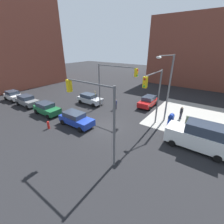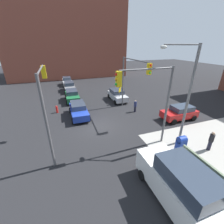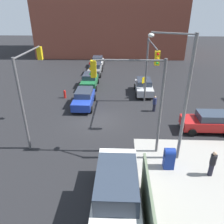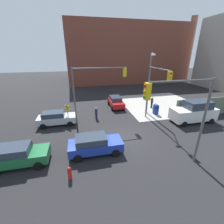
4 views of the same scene
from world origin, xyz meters
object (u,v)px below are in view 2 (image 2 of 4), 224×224
coupe_gray (69,86)px  coupe_white (67,81)px  fire_hydrant (57,109)px  pedestrian_crossing (211,141)px  mailbox_blue (181,144)px  sedan_red (180,112)px  pedestrian_waiting (135,106)px  street_lamp_corner (185,91)px  sedan_blue (78,110)px  hatchback_green (72,95)px  van_white_delivery (180,184)px  traffic_signal_ne_corner (150,94)px  traffic_signal_nw_corner (132,75)px  traffic_signal_se_corner (45,97)px  coupe_silver (117,95)px

coupe_gray → coupe_white: bearing=-179.0°
fire_hydrant → pedestrian_crossing: 16.55m
mailbox_blue → sedan_red: size_ratio=0.36×
fire_hydrant → pedestrian_waiting: 9.87m
street_lamp_corner → coupe_white: (-23.97, -7.40, -3.86)m
sedan_blue → hatchback_green: size_ratio=1.06×
coupe_gray → hatchback_green: same height
street_lamp_corner → pedestrian_waiting: bearing=-177.9°
coupe_gray → van_white_delivery: van_white_delivery is taller
coupe_white → coupe_gray: bearing=1.0°
van_white_delivery → mailbox_blue: bearing=136.0°
hatchback_green → van_white_delivery: (18.31, 3.72, 0.44)m
coupe_white → sedan_red: 23.19m
street_lamp_corner → fire_hydrant: 14.57m
sedan_red → fire_hydrant: bearing=-116.3°
mailbox_blue → fire_hydrant: mailbox_blue is taller
traffic_signal_ne_corner → pedestrian_crossing: traffic_signal_ne_corner is taller
traffic_signal_nw_corner → street_lamp_corner: bearing=7.6°
traffic_signal_ne_corner → hatchback_green: 14.59m
traffic_signal_nw_corner → van_white_delivery: 12.38m
street_lamp_corner → van_white_delivery: (4.45, -3.66, -3.42)m
traffic_signal_ne_corner → mailbox_blue: bearing=52.4°
sedan_blue → pedestrian_waiting: (1.02, 6.95, -0.04)m
traffic_signal_ne_corner → pedestrian_crossing: size_ratio=3.81×
hatchback_green → sedan_red: same height
van_white_delivery → fire_hydrant: bearing=-157.5°
traffic_signal_se_corner → coupe_white: traffic_signal_se_corner is taller
traffic_signal_se_corner → fire_hydrant: bearing=177.8°
coupe_silver → sedan_blue: (3.75, -6.36, 0.00)m
street_lamp_corner → coupe_silver: (-11.84, -0.84, -3.86)m
coupe_gray → pedestrian_crossing: 23.08m
sedan_blue → van_white_delivery: 13.04m
traffic_signal_nw_corner → coupe_white: (-16.83, -6.44, -3.84)m
traffic_signal_nw_corner → pedestrian_crossing: size_ratio=3.81×
coupe_white → pedestrian_crossing: (25.71, 9.34, 0.05)m
traffic_signal_ne_corner → mailbox_blue: size_ratio=4.55×
coupe_silver → sedan_red: same height
street_lamp_corner → coupe_gray: 21.09m
fire_hydrant → coupe_gray: coupe_gray is taller
traffic_signal_ne_corner → street_lamp_corner: street_lamp_corner is taller
sedan_red → pedestrian_waiting: size_ratio=2.56×
coupe_gray → pedestrian_waiting: size_ratio=2.75×
sedan_blue → coupe_white: bearing=-179.3°
hatchback_green → traffic_signal_ne_corner: bearing=19.5°
fire_hydrant → coupe_gray: 9.63m
traffic_signal_nw_corner → traffic_signal_se_corner: size_ratio=1.00×
hatchback_green → street_lamp_corner: bearing=28.0°
street_lamp_corner → hatchback_green: 16.17m
van_white_delivery → pedestrian_crossing: bearing=115.9°
traffic_signal_ne_corner → street_lamp_corner: (0.56, 2.67, 0.13)m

